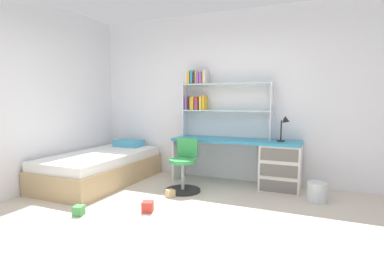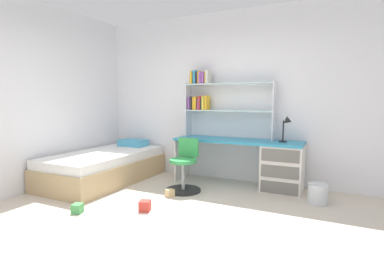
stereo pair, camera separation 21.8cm
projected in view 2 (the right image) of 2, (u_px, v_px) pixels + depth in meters
The scene contains 11 objects.
ground_plane at pixel (153, 229), 3.15m from camera, with size 5.64×5.52×0.02m, color beige.
room_shell at pixel (129, 97), 4.52m from camera, with size 5.64×5.52×2.78m.
desk at pixel (270, 163), 4.49m from camera, with size 1.99×0.55×0.73m.
bookshelf_hutch at pixel (214, 96), 4.94m from camera, with size 1.48×0.22×1.11m.
desk_lamp at pixel (287, 125), 4.32m from camera, with size 0.20×0.16×0.38m.
swivel_chair at pixel (184, 171), 4.44m from camera, with size 0.52×0.52×0.77m.
bed_platform at pixel (105, 167), 4.98m from camera, with size 1.09×2.06×0.61m.
waste_bin at pixel (318, 194), 3.88m from camera, with size 0.25×0.25×0.26m, color silver.
toy_block_red_0 at pixel (145, 206), 3.64m from camera, with size 0.13×0.13×0.13m, color red.
toy_block_natural_1 at pixel (170, 193), 4.18m from camera, with size 0.10×0.10×0.10m, color tan.
toy_block_green_2 at pixel (77, 208), 3.57m from camera, with size 0.11×0.11×0.11m, color #479E51.
Camera 2 is at (1.70, -2.51, 1.33)m, focal length 28.05 mm.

